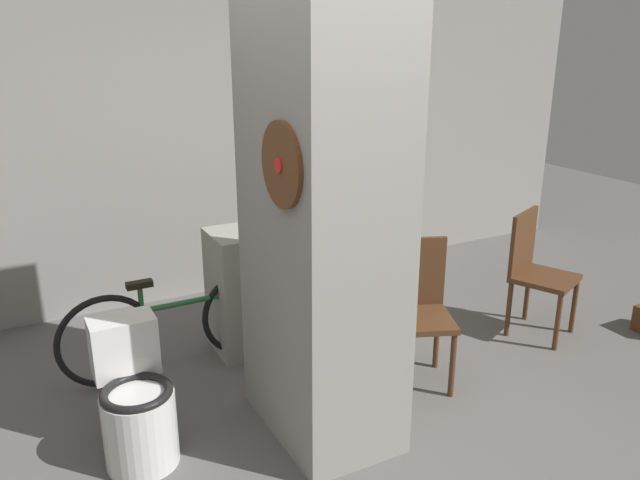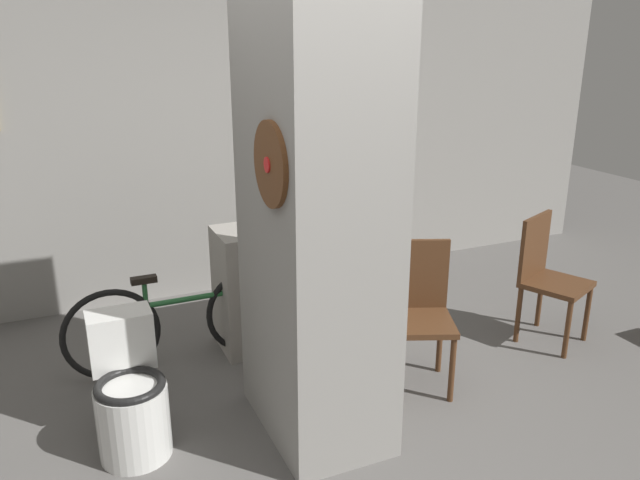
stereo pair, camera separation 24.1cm
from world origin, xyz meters
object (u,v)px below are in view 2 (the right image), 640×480
at_px(bottle_tall, 283,212).
at_px(toilet, 130,397).
at_px(chair_by_doorway, 547,274).
at_px(bicycle, 184,320).
at_px(chair_near_pillar, 418,308).

bearing_deg(bottle_tall, toilet, -143.41).
bearing_deg(chair_by_doorway, bicycle, 141.24).
distance_m(chair_by_doorway, bicycle, 2.54).
bearing_deg(chair_near_pillar, chair_by_doorway, 28.66).
height_order(toilet, chair_near_pillar, chair_near_pillar).
distance_m(chair_near_pillar, bicycle, 1.52).
height_order(toilet, bicycle, toilet).
distance_m(toilet, chair_near_pillar, 1.75).
relative_size(chair_by_doorway, bottle_tall, 3.75).
bearing_deg(chair_by_doorway, chair_near_pillar, 162.73).
bearing_deg(toilet, chair_by_doorway, 2.19).
xyz_separation_m(bicycle, bottle_tall, (0.75, 0.11, 0.62)).
bearing_deg(chair_near_pillar, bottle_tall, 143.19).
relative_size(chair_near_pillar, chair_by_doorway, 1.00).
xyz_separation_m(chair_by_doorway, bicycle, (-2.44, 0.67, -0.18)).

